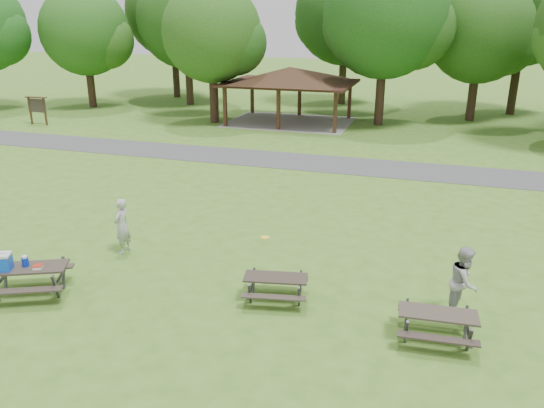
{
  "coord_description": "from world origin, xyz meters",
  "views": [
    {
      "loc": [
        5.83,
        -11.39,
        7.08
      ],
      "look_at": [
        1.0,
        4.0,
        1.3
      ],
      "focal_mm": 35.0,
      "sensor_mm": 36.0,
      "label": 1
    }
  ],
  "objects_px": {
    "picnic_table_near": "(20,269)",
    "frisbee_thrower": "(122,226)",
    "frisbee_catcher": "(464,282)",
    "picnic_table_middle": "(276,282)"
  },
  "relations": [
    {
      "from": "frisbee_catcher",
      "to": "picnic_table_middle",
      "type": "bearing_deg",
      "value": 110.59
    },
    {
      "from": "frisbee_thrower",
      "to": "frisbee_catcher",
      "type": "distance_m",
      "value": 10.06
    },
    {
      "from": "picnic_table_near",
      "to": "frisbee_catcher",
      "type": "bearing_deg",
      "value": 12.69
    },
    {
      "from": "frisbee_catcher",
      "to": "picnic_table_near",
      "type": "bearing_deg",
      "value": 114.65
    },
    {
      "from": "picnic_table_near",
      "to": "frisbee_thrower",
      "type": "bearing_deg",
      "value": 72.06
    },
    {
      "from": "frisbee_thrower",
      "to": "picnic_table_middle",
      "type": "bearing_deg",
      "value": 75.84
    },
    {
      "from": "picnic_table_middle",
      "to": "frisbee_catcher",
      "type": "relative_size",
      "value": 1.01
    },
    {
      "from": "picnic_table_near",
      "to": "frisbee_catcher",
      "type": "xyz_separation_m",
      "value": [
        11.08,
        2.49,
        0.13
      ]
    },
    {
      "from": "frisbee_thrower",
      "to": "picnic_table_near",
      "type": "bearing_deg",
      "value": -17.46
    },
    {
      "from": "picnic_table_near",
      "to": "picnic_table_middle",
      "type": "bearing_deg",
      "value": 15.5
    }
  ]
}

